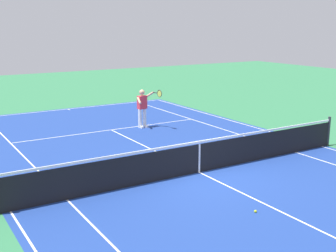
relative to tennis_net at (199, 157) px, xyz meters
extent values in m
plane|color=#2D7247|center=(0.00, 0.00, -0.49)|extent=(60.00, 60.00, 0.00)
cube|color=navy|center=(0.00, 0.00, -0.49)|extent=(24.20, 11.40, 0.00)
cube|color=white|center=(11.90, 0.00, -0.49)|extent=(0.05, 11.00, 0.01)
cube|color=white|center=(0.00, -5.50, -0.49)|extent=(23.80, 0.05, 0.01)
cube|color=white|center=(0.00, 5.50, -0.49)|extent=(23.80, 0.05, 0.01)
cube|color=white|center=(0.00, -4.11, -0.49)|extent=(23.80, 0.05, 0.01)
cube|color=white|center=(0.00, 4.11, -0.49)|extent=(23.80, 0.05, 0.01)
cube|color=white|center=(6.40, 0.00, -0.49)|extent=(0.05, 8.22, 0.01)
cube|color=white|center=(0.00, 0.00, -0.49)|extent=(12.80, 0.05, 0.01)
cube|color=white|center=(11.75, 0.00, -0.49)|extent=(0.30, 0.05, 0.01)
cylinder|color=#2D2D33|center=(0.00, -5.80, 0.05)|extent=(0.10, 0.10, 1.08)
cube|color=black|center=(0.00, 0.00, -0.05)|extent=(0.02, 11.60, 0.88)
cube|color=white|center=(0.00, 0.00, 0.46)|extent=(0.04, 11.60, 0.06)
cube|color=white|center=(0.00, 0.00, -0.05)|extent=(0.04, 0.06, 0.88)
cylinder|color=white|center=(6.13, -1.24, -0.04)|extent=(0.15, 0.15, 0.74)
cube|color=white|center=(6.07, -1.25, -0.45)|extent=(0.29, 0.14, 0.09)
cylinder|color=white|center=(6.16, -1.48, -0.04)|extent=(0.15, 0.15, 0.74)
cube|color=white|center=(6.10, -1.49, -0.45)|extent=(0.29, 0.14, 0.09)
cube|color=#E03342|center=(6.15, -1.36, 0.61)|extent=(0.29, 0.41, 0.56)
sphere|color=#DBAA84|center=(6.15, -1.36, 1.04)|extent=(0.23, 0.23, 0.23)
cylinder|color=#DBAA84|center=(5.94, -1.11, 0.74)|extent=(0.42, 0.17, 0.26)
cylinder|color=#DBAA84|center=(6.01, -1.66, 0.94)|extent=(0.41, 0.26, 0.30)
cylinder|color=#232326|center=(5.70, -1.76, 1.05)|extent=(0.28, 0.07, 0.04)
torus|color=#232326|center=(5.42, -1.80, 1.05)|extent=(0.31, 0.06, 0.31)
cylinder|color=#C6D84C|center=(5.42, -1.80, 1.05)|extent=(0.27, 0.04, 0.27)
sphere|color=#CCE01E|center=(-3.09, 0.55, -0.46)|extent=(0.07, 0.07, 0.07)
camera|label=1|loc=(-10.31, 7.39, 3.87)|focal=47.18mm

